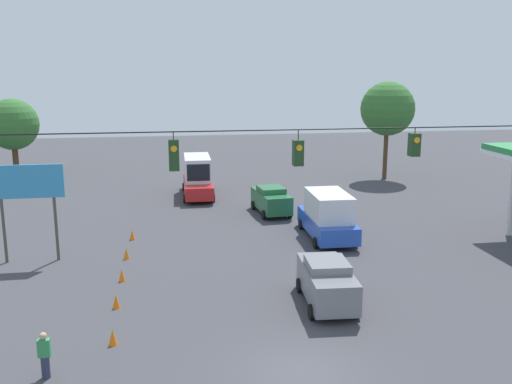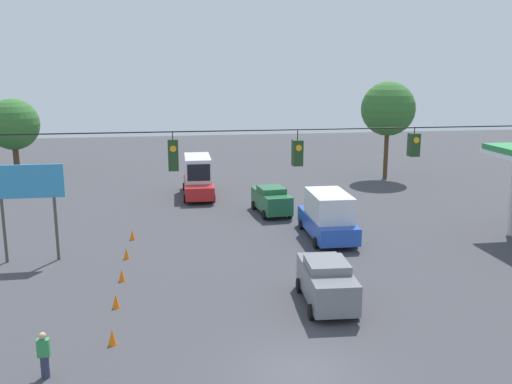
{
  "view_description": "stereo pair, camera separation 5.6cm",
  "coord_description": "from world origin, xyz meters",
  "px_view_note": "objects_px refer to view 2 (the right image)",
  "views": [
    {
      "loc": [
        4.31,
        17.08,
        10.12
      ],
      "look_at": [
        -0.46,
        -12.08,
        3.66
      ],
      "focal_mm": 40.0,
      "sensor_mm": 36.0,
      "label": 1
    },
    {
      "loc": [
        4.26,
        17.08,
        10.12
      ],
      "look_at": [
        -0.46,
        -12.08,
        3.66
      ],
      "focal_mm": 40.0,
      "sensor_mm": 36.0,
      "label": 2
    }
  ],
  "objects_px": {
    "sedan_green_oncoming_deep": "(271,200)",
    "traffic_cone_fourth": "(126,253)",
    "tree_horizon_left": "(388,109)",
    "pedestrian": "(44,355)",
    "sedan_grey_crossing_near": "(327,281)",
    "roadside_billboard": "(27,190)",
    "traffic_cone_second": "(116,301)",
    "traffic_cone_nearest": "(112,337)",
    "box_truck_red_withflow_deep": "(198,177)",
    "tree_horizon_right": "(13,125)",
    "traffic_cone_third": "(122,275)",
    "box_truck_blue_oncoming_far": "(328,216)",
    "traffic_cone_fifth": "(132,235)",
    "overhead_signal_span": "(294,212)"
  },
  "relations": [
    {
      "from": "box_truck_blue_oncoming_far",
      "to": "roadside_billboard",
      "type": "height_order",
      "value": "roadside_billboard"
    },
    {
      "from": "overhead_signal_span",
      "to": "traffic_cone_fifth",
      "type": "relative_size",
      "value": 34.66
    },
    {
      "from": "sedan_grey_crossing_near",
      "to": "traffic_cone_second",
      "type": "bearing_deg",
      "value": -6.6
    },
    {
      "from": "tree_horizon_left",
      "to": "pedestrian",
      "type": "bearing_deg",
      "value": 52.2
    },
    {
      "from": "sedan_grey_crossing_near",
      "to": "roadside_billboard",
      "type": "bearing_deg",
      "value": -29.96
    },
    {
      "from": "overhead_signal_span",
      "to": "traffic_cone_nearest",
      "type": "relative_size",
      "value": 34.66
    },
    {
      "from": "traffic_cone_fourth",
      "to": "tree_horizon_right",
      "type": "xyz_separation_m",
      "value": [
        11.61,
        -25.93,
        4.64
      ]
    },
    {
      "from": "traffic_cone_fifth",
      "to": "roadside_billboard",
      "type": "distance_m",
      "value": 6.91
    },
    {
      "from": "traffic_cone_fourth",
      "to": "pedestrian",
      "type": "distance_m",
      "value": 12.09
    },
    {
      "from": "overhead_signal_span",
      "to": "tree_horizon_left",
      "type": "distance_m",
      "value": 35.53
    },
    {
      "from": "traffic_cone_third",
      "to": "box_truck_red_withflow_deep",
      "type": "bearing_deg",
      "value": -104.68
    },
    {
      "from": "box_truck_blue_oncoming_far",
      "to": "roadside_billboard",
      "type": "distance_m",
      "value": 16.98
    },
    {
      "from": "pedestrian",
      "to": "box_truck_red_withflow_deep",
      "type": "bearing_deg",
      "value": -104.02
    },
    {
      "from": "traffic_cone_third",
      "to": "tree_horizon_left",
      "type": "bearing_deg",
      "value": -134.52
    },
    {
      "from": "traffic_cone_nearest",
      "to": "traffic_cone_third",
      "type": "height_order",
      "value": "same"
    },
    {
      "from": "tree_horizon_left",
      "to": "tree_horizon_right",
      "type": "bearing_deg",
      "value": -10.67
    },
    {
      "from": "box_truck_blue_oncoming_far",
      "to": "pedestrian",
      "type": "height_order",
      "value": "box_truck_blue_oncoming_far"
    },
    {
      "from": "box_truck_red_withflow_deep",
      "to": "pedestrian",
      "type": "relative_size",
      "value": 4.31
    },
    {
      "from": "box_truck_blue_oncoming_far",
      "to": "traffic_cone_fourth",
      "type": "bearing_deg",
      "value": 9.49
    },
    {
      "from": "overhead_signal_span",
      "to": "traffic_cone_fifth",
      "type": "bearing_deg",
      "value": -68.3
    },
    {
      "from": "traffic_cone_nearest",
      "to": "tree_horizon_right",
      "type": "relative_size",
      "value": 0.08
    },
    {
      "from": "box_truck_blue_oncoming_far",
      "to": "traffic_cone_third",
      "type": "relative_size",
      "value": 10.2
    },
    {
      "from": "box_truck_red_withflow_deep",
      "to": "traffic_cone_second",
      "type": "bearing_deg",
      "value": 77.31
    },
    {
      "from": "roadside_billboard",
      "to": "tree_horizon_left",
      "type": "height_order",
      "value": "tree_horizon_left"
    },
    {
      "from": "traffic_cone_fourth",
      "to": "tree_horizon_right",
      "type": "distance_m",
      "value": 28.78
    },
    {
      "from": "traffic_cone_nearest",
      "to": "traffic_cone_second",
      "type": "distance_m",
      "value": 3.41
    },
    {
      "from": "sedan_green_oncoming_deep",
      "to": "roadside_billboard",
      "type": "bearing_deg",
      "value": 28.64
    },
    {
      "from": "sedan_grey_crossing_near",
      "to": "pedestrian",
      "type": "height_order",
      "value": "sedan_grey_crossing_near"
    },
    {
      "from": "box_truck_red_withflow_deep",
      "to": "tree_horizon_right",
      "type": "bearing_deg",
      "value": -33.47
    },
    {
      "from": "overhead_signal_span",
      "to": "pedestrian",
      "type": "relative_size",
      "value": 12.91
    },
    {
      "from": "tree_horizon_left",
      "to": "traffic_cone_second",
      "type": "bearing_deg",
      "value": 49.15
    },
    {
      "from": "pedestrian",
      "to": "tree_horizon_left",
      "type": "xyz_separation_m",
      "value": [
        -24.38,
        -31.43,
        5.63
      ]
    },
    {
      "from": "tree_horizon_right",
      "to": "overhead_signal_span",
      "type": "bearing_deg",
      "value": 115.29
    },
    {
      "from": "box_truck_blue_oncoming_far",
      "to": "traffic_cone_fifth",
      "type": "height_order",
      "value": "box_truck_blue_oncoming_far"
    },
    {
      "from": "overhead_signal_span",
      "to": "traffic_cone_second",
      "type": "bearing_deg",
      "value": -41.31
    },
    {
      "from": "traffic_cone_fourth",
      "to": "traffic_cone_fifth",
      "type": "xyz_separation_m",
      "value": [
        -0.14,
        -3.54,
        0.0
      ]
    },
    {
      "from": "traffic_cone_second",
      "to": "traffic_cone_nearest",
      "type": "bearing_deg",
      "value": 92.12
    },
    {
      "from": "sedan_grey_crossing_near",
      "to": "tree_horizon_right",
      "type": "xyz_separation_m",
      "value": [
        20.59,
        -33.47,
        3.9
      ]
    },
    {
      "from": "sedan_green_oncoming_deep",
      "to": "traffic_cone_fourth",
      "type": "height_order",
      "value": "sedan_green_oncoming_deep"
    },
    {
      "from": "overhead_signal_span",
      "to": "pedestrian",
      "type": "distance_m",
      "value": 9.55
    },
    {
      "from": "overhead_signal_span",
      "to": "roadside_billboard",
      "type": "bearing_deg",
      "value": -48.16
    },
    {
      "from": "traffic_cone_third",
      "to": "tree_horizon_right",
      "type": "height_order",
      "value": "tree_horizon_right"
    },
    {
      "from": "sedan_green_oncoming_deep",
      "to": "traffic_cone_fifth",
      "type": "bearing_deg",
      "value": 27.17
    },
    {
      "from": "traffic_cone_nearest",
      "to": "traffic_cone_fifth",
      "type": "distance_m",
      "value": 13.45
    },
    {
      "from": "overhead_signal_span",
      "to": "sedan_green_oncoming_deep",
      "type": "distance_m",
      "value": 21.26
    },
    {
      "from": "tree_horizon_left",
      "to": "traffic_cone_third",
      "type": "bearing_deg",
      "value": 45.48
    },
    {
      "from": "traffic_cone_nearest",
      "to": "traffic_cone_third",
      "type": "xyz_separation_m",
      "value": [
        0.09,
        -6.59,
        0.0
      ]
    },
    {
      "from": "tree_horizon_right",
      "to": "box_truck_red_withflow_deep",
      "type": "bearing_deg",
      "value": 146.53
    },
    {
      "from": "box_truck_red_withflow_deep",
      "to": "tree_horizon_left",
      "type": "relative_size",
      "value": 0.78
    },
    {
      "from": "traffic_cone_second",
      "to": "roadside_billboard",
      "type": "height_order",
      "value": "roadside_billboard"
    }
  ]
}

